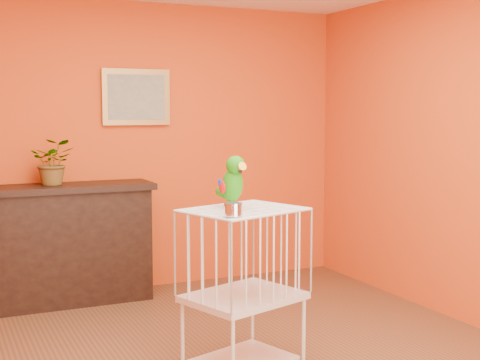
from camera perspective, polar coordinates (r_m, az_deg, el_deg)
name	(u,v)px	position (r m, az deg, el deg)	size (l,w,h in m)	color
room_shell	(240,118)	(4.01, 0.00, 5.28)	(4.50, 4.50, 4.50)	#CE4113
console_cabinet	(72,244)	(5.85, -14.13, -5.29)	(1.36, 0.49, 1.01)	black
potted_plant	(54,167)	(5.73, -15.60, 1.06)	(0.35, 0.39, 0.30)	#26722D
framed_picture	(136,97)	(6.09, -8.84, 7.00)	(0.62, 0.04, 0.50)	#AC803D
birdcage	(244,289)	(4.17, 0.31, -9.26)	(0.79, 0.70, 1.03)	silver
feed_cup	(233,209)	(3.77, -0.57, -2.52)	(0.11, 0.11, 0.07)	silver
parrot	(233,181)	(4.08, -0.64, -0.12)	(0.16, 0.30, 0.33)	#59544C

